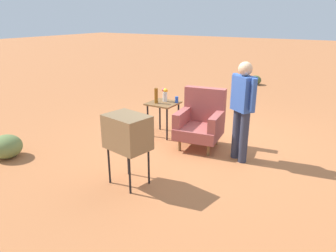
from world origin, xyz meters
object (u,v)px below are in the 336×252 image
Objects in this scene: armchair at (201,120)px; side_table at (163,108)px; tv_on_stand at (128,133)px; bottle_tall_amber at (156,96)px; soda_can_blue at (177,100)px; person_standing at (242,106)px; flower_vase at (165,94)px.

armchair is 1.57× the size of side_table.
tv_on_stand is 3.43× the size of bottle_tall_amber.
side_table is (-0.90, 0.15, 0.07)m from armchair.
bottle_tall_amber reaches higher than soda_can_blue.
side_table is at bearing 170.83° from armchair.
person_standing reaches higher than armchair.
soda_can_blue is 0.46× the size of flower_vase.
bottle_tall_amber is 1.13× the size of flower_vase.
armchair is 1.05m from bottle_tall_amber.
person_standing is (1.08, 1.59, 0.16)m from tv_on_stand.
side_table is at bearing 47.95° from bottle_tall_amber.
flower_vase is at bearing 165.51° from person_standing.
person_standing is at bearing 55.86° from tv_on_stand.
armchair is at bearing -9.17° from side_table.
person_standing is (0.82, -0.21, 0.44)m from armchair.
soda_can_blue is at bearing 157.71° from armchair.
soda_can_blue is (-0.66, 0.27, 0.24)m from armchair.
armchair is 0.65× the size of person_standing.
armchair is 1.00m from flower_vase.
bottle_tall_amber is at bearing -132.05° from side_table.
soda_can_blue reaches higher than side_table.
person_standing is 6.19× the size of flower_vase.
bottle_tall_amber is at bearing 172.26° from person_standing.
tv_on_stand is 0.63× the size of person_standing.
armchair is at bearing 165.79° from person_standing.
armchair reaches higher than soda_can_blue.
soda_can_blue is at bearing 6.88° from flower_vase.
armchair is 3.53× the size of bottle_tall_amber.
flower_vase is (-1.73, 0.45, -0.12)m from person_standing.
tv_on_stand is 1.98m from bottle_tall_amber.
soda_can_blue is 0.41m from bottle_tall_amber.
bottle_tall_amber is (-0.99, 0.04, 0.33)m from armchair.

